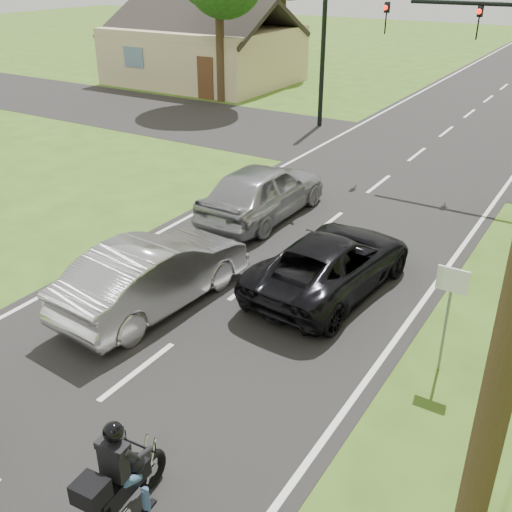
# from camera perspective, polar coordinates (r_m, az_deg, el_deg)

# --- Properties ---
(ground) EXTENTS (140.00, 140.00, 0.00)m
(ground) POSITION_cam_1_polar(r_m,az_deg,el_deg) (11.47, -11.19, -10.72)
(ground) COLOR #375618
(ground) RESTS_ON ground
(road) EXTENTS (8.00, 100.00, 0.01)m
(road) POSITION_cam_1_polar(r_m,az_deg,el_deg) (18.98, 9.39, 5.04)
(road) COLOR black
(road) RESTS_ON ground
(cross_road) EXTENTS (60.00, 7.00, 0.01)m
(cross_road) POSITION_cam_1_polar(r_m,az_deg,el_deg) (24.36, 15.06, 9.31)
(cross_road) COLOR black
(cross_road) RESTS_ON ground
(motorcycle_rider) EXTENTS (0.56, 1.96, 1.69)m
(motorcycle_rider) POSITION_cam_1_polar(r_m,az_deg,el_deg) (8.56, -13.17, -20.60)
(motorcycle_rider) COLOR black
(motorcycle_rider) RESTS_ON ground
(dark_suv) EXTENTS (2.59, 4.95, 1.33)m
(dark_suv) POSITION_cam_1_polar(r_m,az_deg,el_deg) (13.63, 7.18, -0.61)
(dark_suv) COLOR black
(dark_suv) RESTS_ON road
(silver_sedan) EXTENTS (1.97, 4.78, 1.54)m
(silver_sedan) POSITION_cam_1_polar(r_m,az_deg,el_deg) (13.02, -9.68, -1.64)
(silver_sedan) COLOR #ACACB1
(silver_sedan) RESTS_ON road
(silver_suv) EXTENTS (1.98, 4.81, 1.63)m
(silver_suv) POSITION_cam_1_polar(r_m,az_deg,el_deg) (17.36, 0.64, 6.25)
(silver_suv) COLOR #989A9F
(silver_suv) RESTS_ON road
(signal_pole_far) EXTENTS (0.20, 0.20, 6.00)m
(signal_pole_far) POSITION_cam_1_polar(r_m,az_deg,el_deg) (27.40, 6.36, 18.30)
(signal_pole_far) COLOR black
(signal_pole_far) RESTS_ON ground
(sign_white) EXTENTS (0.55, 0.07, 2.12)m
(sign_white) POSITION_cam_1_polar(r_m,az_deg,el_deg) (10.95, 18.01, -3.56)
(sign_white) COLOR slate
(sign_white) RESTS_ON ground
(house) EXTENTS (10.20, 8.00, 4.84)m
(house) POSITION_cam_1_polar(r_m,az_deg,el_deg) (38.23, -4.96, 18.80)
(house) COLOR tan
(house) RESTS_ON ground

